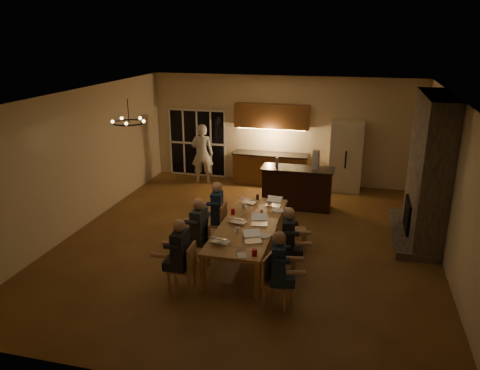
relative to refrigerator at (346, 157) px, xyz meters
name	(u,v)px	position (x,y,z in m)	size (l,w,h in m)	color
floor	(248,242)	(-1.90, -4.15, -1.00)	(9.00, 9.00, 0.00)	brown
back_wall	(283,130)	(-1.90, 0.37, 0.60)	(8.00, 0.04, 3.20)	#C9B28E
left_wall	(79,160)	(-5.92, -4.15, 0.60)	(0.04, 9.00, 3.20)	#C9B28E
right_wall	(455,188)	(2.12, -4.15, 0.60)	(0.04, 9.00, 3.20)	#C9B28E
ceiling	(249,95)	(-1.90, -4.15, 2.22)	(8.00, 9.00, 0.04)	white
french_doors	(197,143)	(-4.60, 0.32, 0.05)	(1.86, 0.08, 2.10)	black
fireplace	(429,169)	(1.80, -2.95, 0.60)	(0.58, 2.50, 3.20)	#645D4F
kitchenette	(271,145)	(-2.20, 0.05, 0.20)	(2.24, 0.68, 2.40)	brown
refrigerator	(346,157)	(0.00, 0.00, 0.00)	(0.90, 0.68, 2.00)	beige
dining_table	(249,240)	(-1.73, -4.85, -0.62)	(1.10, 3.10, 0.75)	tan
bar_island	(297,188)	(-1.16, -1.78, -0.46)	(1.85, 0.68, 1.08)	black
chair_left_near	(181,267)	(-2.60, -6.37, -0.55)	(0.44, 0.44, 0.89)	tan
chair_left_mid	(200,242)	(-2.63, -5.29, -0.55)	(0.44, 0.44, 0.89)	tan
chair_left_far	(215,223)	(-2.62, -4.30, -0.55)	(0.44, 0.44, 0.89)	tan
chair_right_near	(278,282)	(-0.84, -6.46, -0.55)	(0.44, 0.44, 0.89)	tan
chair_right_mid	(284,254)	(-0.91, -5.41, -0.55)	(0.44, 0.44, 0.89)	tan
chair_right_far	(296,231)	(-0.84, -4.28, -0.55)	(0.44, 0.44, 0.89)	tan
person_left_near	(180,256)	(-2.59, -6.41, -0.31)	(0.60, 0.60, 1.38)	#25262F
person_right_near	(278,270)	(-0.85, -6.48, -0.31)	(0.60, 0.60, 1.38)	#1C2E46
person_left_mid	(199,232)	(-2.61, -5.35, -0.31)	(0.60, 0.60, 1.38)	#32373B
person_right_mid	(288,242)	(-0.85, -5.40, -0.31)	(0.60, 0.60, 1.38)	#25262F
person_left_far	(217,212)	(-2.56, -4.28, -0.31)	(0.60, 0.60, 1.38)	#1C2E46
standing_person	(202,154)	(-4.21, -0.38, -0.09)	(0.66, 0.43, 1.81)	silver
chandelier	(129,122)	(-4.04, -5.16, 1.75)	(0.65, 0.65, 0.03)	black
laptop_a	(221,236)	(-2.03, -5.82, -0.14)	(0.32, 0.28, 0.23)	silver
laptop_b	(253,236)	(-1.46, -5.66, -0.14)	(0.32, 0.28, 0.23)	silver
laptop_c	(238,217)	(-1.95, -4.84, -0.14)	(0.32, 0.28, 0.23)	silver
laptop_d	(259,219)	(-1.51, -4.86, -0.14)	(0.32, 0.28, 0.23)	silver
laptop_e	(249,198)	(-1.99, -3.69, -0.14)	(0.32, 0.28, 0.23)	silver
laptop_f	(273,201)	(-1.43, -3.76, -0.14)	(0.32, 0.28, 0.23)	silver
mug_front	(238,230)	(-1.83, -5.32, -0.20)	(0.07, 0.07, 0.10)	silver
mug_mid	(261,211)	(-1.59, -4.26, -0.20)	(0.07, 0.07, 0.10)	silver
mug_back	(244,206)	(-2.02, -4.05, -0.20)	(0.07, 0.07, 0.10)	silver
redcup_near	(255,253)	(-1.31, -6.20, -0.19)	(0.09, 0.09, 0.12)	red
redcup_mid	(233,211)	(-2.17, -4.45, -0.19)	(0.08, 0.08, 0.12)	red
redcup_far	(270,198)	(-1.57, -3.46, -0.19)	(0.10, 0.10, 0.12)	red
can_silver	(244,234)	(-1.66, -5.51, -0.19)	(0.07, 0.07, 0.12)	#B2B2B7
can_cola	(258,197)	(-1.85, -3.45, -0.19)	(0.07, 0.07, 0.12)	#3F0F0C
plate_near	(263,236)	(-1.33, -5.38, -0.24)	(0.26, 0.26, 0.02)	silver
plate_left	(223,242)	(-1.98, -5.82, -0.24)	(0.24, 0.24, 0.02)	silver
plate_far	(278,211)	(-1.27, -4.04, -0.24)	(0.27, 0.27, 0.02)	silver
notepad	(242,255)	(-1.52, -6.26, -0.24)	(0.15, 0.22, 0.01)	white
bar_bottle	(277,162)	(-1.70, -1.77, 0.20)	(0.08, 0.08, 0.24)	#99999E
bar_blender	(316,160)	(-0.71, -1.74, 0.32)	(0.15, 0.15, 0.48)	silver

